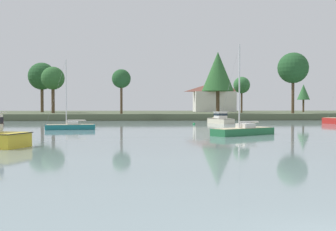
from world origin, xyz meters
TOP-DOWN VIEW (x-y plane):
  - far_shore_bank at (0.00, 101.54)m, footprint 203.61×56.08m
  - sailboat_green at (5.93, 32.86)m, footprint 7.17×5.67m
  - sailboat_teal at (-13.12, 43.59)m, footprint 6.17×2.41m
  - cruiser_cream at (8.78, 60.46)m, footprint 3.89×6.99m
  - mooring_buoy_green at (3.99, 56.33)m, footprint 0.41×0.41m
  - shore_tree_center at (-23.99, 85.62)m, footprint 5.17×5.17m
  - shore_tree_center_right at (28.73, 79.38)m, footprint 6.67×6.67m
  - shore_tree_center_left at (19.33, 87.09)m, footprint 3.90×3.90m
  - shore_tree_far_left at (38.28, 97.03)m, footprint 3.27×3.27m
  - shore_tree_inland_c at (-8.33, 76.72)m, footprint 3.87×3.87m
  - shore_tree_right_mid at (12.44, 80.68)m, footprint 6.98×6.98m
  - shore_tree_left_mid at (-29.37, 98.27)m, footprint 6.88×6.88m
  - cottage_hillside at (16.32, 106.36)m, footprint 12.17×7.10m

SIDE VIEW (x-z plane):
  - mooring_buoy_green at x=3.99m, z-range -0.16..0.31m
  - sailboat_teal at x=-13.12m, z-range -4.35..4.74m
  - sailboat_green at x=5.93m, z-range -4.58..5.00m
  - cruiser_cream at x=8.78m, z-range -1.34..2.19m
  - far_shore_bank at x=0.00m, z-range 0.00..1.31m
  - cottage_hillside at x=16.32m, z-range 1.45..9.71m
  - shore_tree_far_left at x=38.28m, z-range 2.87..10.13m
  - shore_tree_center_left at x=19.33m, z-range 3.53..11.99m
  - shore_tree_inland_c at x=-8.33m, z-range 3.84..13.00m
  - shore_tree_center at x=-23.99m, z-range 3.83..14.26m
  - shore_tree_right_mid at x=12.44m, z-range 3.69..17.10m
  - shore_tree_left_mid at x=-29.37m, z-range 4.10..16.71m
  - shore_tree_center_right at x=28.73m, z-range 4.53..17.77m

